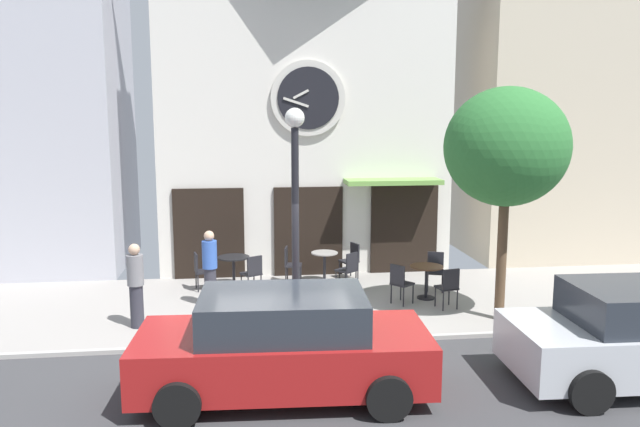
# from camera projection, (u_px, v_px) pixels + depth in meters

# --- Properties ---
(ground_plane) EXTENTS (27.54, 10.86, 0.13)m
(ground_plane) POSITION_uv_depth(u_px,v_px,m) (287.00, 355.00, 10.82)
(ground_plane) COLOR gray
(clock_building) EXTENTS (7.59, 3.21, 9.39)m
(clock_building) POSITION_uv_depth(u_px,v_px,m) (304.00, 87.00, 16.45)
(clock_building) COLOR silver
(clock_building) RESTS_ON ground_plane
(neighbor_building_right) EXTENTS (5.96, 4.26, 11.25)m
(neighbor_building_right) POSITION_uv_depth(u_px,v_px,m) (565.00, 63.00, 18.39)
(neighbor_building_right) COLOR beige
(neighbor_building_right) RESTS_ON ground_plane
(street_lamp) EXTENTS (0.36, 0.36, 4.25)m
(street_lamp) POSITION_uv_depth(u_px,v_px,m) (295.00, 222.00, 11.56)
(street_lamp) COLOR black
(street_lamp) RESTS_ON ground_plane
(street_tree) EXTENTS (2.47, 2.22, 4.68)m
(street_tree) POSITION_uv_depth(u_px,v_px,m) (507.00, 148.00, 12.14)
(street_tree) COLOR brown
(street_tree) RESTS_ON ground_plane
(cafe_table_near_curb) EXTENTS (0.77, 0.77, 0.73)m
(cafe_table_near_curb) POSITION_uv_depth(u_px,v_px,m) (234.00, 264.00, 15.03)
(cafe_table_near_curb) COLOR black
(cafe_table_near_curb) RESTS_ON ground_plane
(cafe_table_center_right) EXTENTS (0.66, 0.66, 0.77)m
(cafe_table_center_right) POSITION_uv_depth(u_px,v_px,m) (325.00, 262.00, 15.37)
(cafe_table_center_right) COLOR black
(cafe_table_center_right) RESTS_ON ground_plane
(cafe_table_rightmost) EXTENTS (0.75, 0.75, 0.76)m
(cafe_table_rightmost) POSITION_uv_depth(u_px,v_px,m) (426.00, 275.00, 14.02)
(cafe_table_rightmost) COLOR black
(cafe_table_rightmost) RESTS_ON ground_plane
(cafe_chair_facing_wall) EXTENTS (0.47, 0.47, 0.90)m
(cafe_chair_facing_wall) POSITION_uv_depth(u_px,v_px,m) (200.00, 268.00, 14.69)
(cafe_chair_facing_wall) COLOR black
(cafe_chair_facing_wall) RESTS_ON ground_plane
(cafe_chair_mid_row) EXTENTS (0.56, 0.56, 0.90)m
(cafe_chair_mid_row) POSITION_uv_depth(u_px,v_px,m) (349.00, 268.00, 14.76)
(cafe_chair_mid_row) COLOR black
(cafe_chair_mid_row) RESTS_ON ground_plane
(cafe_chair_corner) EXTENTS (0.47, 0.47, 0.90)m
(cafe_chair_corner) POSITION_uv_depth(u_px,v_px,m) (290.00, 262.00, 15.33)
(cafe_chair_corner) COLOR black
(cafe_chair_corner) RESTS_ON ground_plane
(cafe_chair_under_awning) EXTENTS (0.47, 0.47, 0.90)m
(cafe_chair_under_awning) POSITION_uv_depth(u_px,v_px,m) (449.00, 285.00, 13.26)
(cafe_chair_under_awning) COLOR black
(cafe_chair_under_awning) RESTS_ON ground_plane
(cafe_chair_by_entrance) EXTENTS (0.54, 0.54, 0.90)m
(cafe_chair_by_entrance) POSITION_uv_depth(u_px,v_px,m) (253.00, 271.00, 14.44)
(cafe_chair_by_entrance) COLOR black
(cafe_chair_by_entrance) RESTS_ON ground_plane
(cafe_chair_right_end) EXTENTS (0.56, 0.56, 0.90)m
(cafe_chair_right_end) POSITION_uv_depth(u_px,v_px,m) (400.00, 281.00, 13.59)
(cafe_chair_right_end) COLOR black
(cafe_chair_right_end) RESTS_ON ground_plane
(cafe_chair_facing_street) EXTENTS (0.52, 0.52, 0.90)m
(cafe_chair_facing_street) POSITION_uv_depth(u_px,v_px,m) (352.00, 258.00, 15.78)
(cafe_chair_facing_street) COLOR black
(cafe_chair_facing_street) RESTS_ON ground_plane
(cafe_chair_near_tree) EXTENTS (0.50, 0.50, 0.90)m
(cafe_chair_near_tree) POSITION_uv_depth(u_px,v_px,m) (435.00, 268.00, 14.72)
(cafe_chair_near_tree) COLOR black
(cafe_chair_near_tree) RESTS_ON ground_plane
(pedestrian_grey) EXTENTS (0.36, 0.36, 1.67)m
(pedestrian_grey) POSITION_uv_depth(u_px,v_px,m) (136.00, 284.00, 12.07)
(pedestrian_grey) COLOR #2D2D38
(pedestrian_grey) RESTS_ON ground_plane
(pedestrian_blue) EXTENTS (0.40, 0.40, 1.67)m
(pedestrian_blue) POSITION_uv_depth(u_px,v_px,m) (210.00, 267.00, 13.41)
(pedestrian_blue) COLOR #2D2D38
(pedestrian_blue) RESTS_ON ground_plane
(parked_car_red) EXTENTS (4.38, 2.19, 1.55)m
(parked_car_red) POSITION_uv_depth(u_px,v_px,m) (283.00, 345.00, 9.17)
(parked_car_red) COLOR maroon
(parked_car_red) RESTS_ON ground_plane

